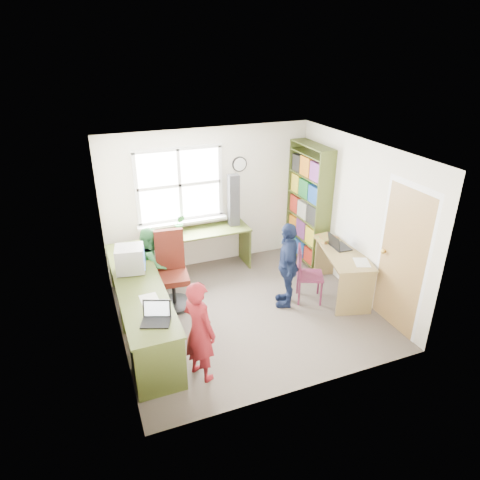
{
  "coord_description": "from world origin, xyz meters",
  "views": [
    {
      "loc": [
        -2.02,
        -4.92,
        3.65
      ],
      "look_at": [
        0.0,
        0.25,
        1.05
      ],
      "focal_mm": 32.0,
      "sensor_mm": 36.0,
      "label": 1
    }
  ],
  "objects_px": {
    "swivel_chair": "(172,274)",
    "person_red": "(199,331)",
    "laptop_left": "(156,317)",
    "l_desk": "(161,314)",
    "bookshelf": "(308,207)",
    "cd_tower": "(234,200)",
    "potted_plant": "(180,223)",
    "laptop_right": "(338,245)",
    "person_navy": "(288,265)",
    "crt_monitor": "(130,259)",
    "right_desk": "(343,264)",
    "wooden_chair": "(306,272)",
    "person_green": "(152,264)"
  },
  "relations": [
    {
      "from": "swivel_chair",
      "to": "person_red",
      "type": "xyz_separation_m",
      "value": [
        -0.06,
        -1.65,
        0.14
      ]
    },
    {
      "from": "laptop_left",
      "to": "l_desk",
      "type": "bearing_deg",
      "value": 96.64
    },
    {
      "from": "bookshelf",
      "to": "l_desk",
      "type": "bearing_deg",
      "value": -153.57
    },
    {
      "from": "cd_tower",
      "to": "potted_plant",
      "type": "height_order",
      "value": "cd_tower"
    },
    {
      "from": "laptop_right",
      "to": "person_navy",
      "type": "xyz_separation_m",
      "value": [
        -0.93,
        -0.12,
        -0.11
      ]
    },
    {
      "from": "l_desk",
      "to": "crt_monitor",
      "type": "bearing_deg",
      "value": 107.72
    },
    {
      "from": "right_desk",
      "to": "bookshelf",
      "type": "height_order",
      "value": "bookshelf"
    },
    {
      "from": "bookshelf",
      "to": "person_red",
      "type": "relative_size",
      "value": 1.64
    },
    {
      "from": "laptop_left",
      "to": "person_red",
      "type": "height_order",
      "value": "person_red"
    },
    {
      "from": "potted_plant",
      "to": "person_navy",
      "type": "bearing_deg",
      "value": -51.57
    },
    {
      "from": "wooden_chair",
      "to": "person_navy",
      "type": "relative_size",
      "value": 0.67
    },
    {
      "from": "right_desk",
      "to": "swivel_chair",
      "type": "height_order",
      "value": "swivel_chair"
    },
    {
      "from": "person_red",
      "to": "person_green",
      "type": "relative_size",
      "value": 1.09
    },
    {
      "from": "l_desk",
      "to": "potted_plant",
      "type": "height_order",
      "value": "potted_plant"
    },
    {
      "from": "potted_plant",
      "to": "person_red",
      "type": "height_order",
      "value": "person_red"
    },
    {
      "from": "l_desk",
      "to": "right_desk",
      "type": "xyz_separation_m",
      "value": [
        2.89,
        0.19,
        0.07
      ]
    },
    {
      "from": "laptop_left",
      "to": "person_green",
      "type": "distance_m",
      "value": 1.7
    },
    {
      "from": "l_desk",
      "to": "potted_plant",
      "type": "relative_size",
      "value": 9.54
    },
    {
      "from": "bookshelf",
      "to": "wooden_chair",
      "type": "bearing_deg",
      "value": -119.63
    },
    {
      "from": "swivel_chair",
      "to": "laptop_left",
      "type": "distance_m",
      "value": 1.53
    },
    {
      "from": "swivel_chair",
      "to": "crt_monitor",
      "type": "height_order",
      "value": "swivel_chair"
    },
    {
      "from": "l_desk",
      "to": "person_navy",
      "type": "xyz_separation_m",
      "value": [
        1.95,
        0.25,
        0.21
      ]
    },
    {
      "from": "swivel_chair",
      "to": "bookshelf",
      "type": "bearing_deg",
      "value": 18.55
    },
    {
      "from": "laptop_right",
      "to": "cd_tower",
      "type": "height_order",
      "value": "cd_tower"
    },
    {
      "from": "person_green",
      "to": "cd_tower",
      "type": "bearing_deg",
      "value": -56.65
    },
    {
      "from": "right_desk",
      "to": "wooden_chair",
      "type": "height_order",
      "value": "wooden_chair"
    },
    {
      "from": "swivel_chair",
      "to": "person_red",
      "type": "relative_size",
      "value": 0.91
    },
    {
      "from": "cd_tower",
      "to": "laptop_left",
      "type": "bearing_deg",
      "value": -125.5
    },
    {
      "from": "bookshelf",
      "to": "person_green",
      "type": "relative_size",
      "value": 1.78
    },
    {
      "from": "potted_plant",
      "to": "person_green",
      "type": "bearing_deg",
      "value": -133.01
    },
    {
      "from": "potted_plant",
      "to": "person_red",
      "type": "relative_size",
      "value": 0.24
    },
    {
      "from": "potted_plant",
      "to": "person_red",
      "type": "distance_m",
      "value": 2.6
    },
    {
      "from": "crt_monitor",
      "to": "laptop_right",
      "type": "bearing_deg",
      "value": 3.42
    },
    {
      "from": "bookshelf",
      "to": "laptop_right",
      "type": "height_order",
      "value": "bookshelf"
    },
    {
      "from": "swivel_chair",
      "to": "wooden_chair",
      "type": "height_order",
      "value": "swivel_chair"
    },
    {
      "from": "bookshelf",
      "to": "wooden_chair",
      "type": "height_order",
      "value": "bookshelf"
    },
    {
      "from": "l_desk",
      "to": "crt_monitor",
      "type": "height_order",
      "value": "crt_monitor"
    },
    {
      "from": "cd_tower",
      "to": "person_red",
      "type": "relative_size",
      "value": 0.69
    },
    {
      "from": "right_desk",
      "to": "person_navy",
      "type": "bearing_deg",
      "value": -168.05
    },
    {
      "from": "bookshelf",
      "to": "laptop_right",
      "type": "relative_size",
      "value": 6.15
    },
    {
      "from": "bookshelf",
      "to": "laptop_left",
      "type": "bearing_deg",
      "value": -147.01
    },
    {
      "from": "potted_plant",
      "to": "crt_monitor",
      "type": "bearing_deg",
      "value": -132.07
    },
    {
      "from": "person_green",
      "to": "person_navy",
      "type": "xyz_separation_m",
      "value": [
        1.83,
        -0.88,
        0.07
      ]
    },
    {
      "from": "laptop_right",
      "to": "wooden_chair",
      "type": "bearing_deg",
      "value": 104.09
    },
    {
      "from": "wooden_chair",
      "to": "crt_monitor",
      "type": "xyz_separation_m",
      "value": [
        -2.49,
        0.48,
        0.46
      ]
    },
    {
      "from": "l_desk",
      "to": "person_green",
      "type": "distance_m",
      "value": 1.14
    },
    {
      "from": "l_desk",
      "to": "cd_tower",
      "type": "xyz_separation_m",
      "value": [
        1.67,
        1.76,
        0.74
      ]
    },
    {
      "from": "laptop_left",
      "to": "cd_tower",
      "type": "relative_size",
      "value": 0.44
    },
    {
      "from": "laptop_left",
      "to": "cd_tower",
      "type": "height_order",
      "value": "cd_tower"
    },
    {
      "from": "right_desk",
      "to": "person_navy",
      "type": "xyz_separation_m",
      "value": [
        -0.94,
        0.06,
        0.14
      ]
    }
  ]
}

